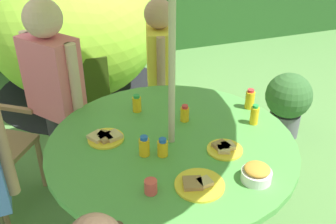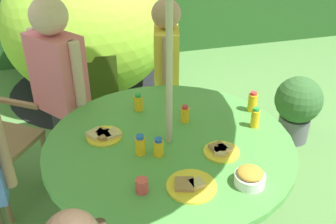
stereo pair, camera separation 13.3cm
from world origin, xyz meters
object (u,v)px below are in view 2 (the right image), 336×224
child_in_yellow_shirt (166,59)px  plate_near_left (191,185)px  dome_tent (87,26)px  plate_far_right (104,135)px  juice_bottle_mid_right (185,114)px  juice_bottle_center_back (138,103)px  juice_bottle_mid_left (140,145)px  snack_bowl (250,177)px  garden_table (169,160)px  potted_plant (297,106)px  plate_back_edge (221,151)px  juice_bottle_far_left (253,102)px  child_in_pink_shirt (58,74)px  juice_bottle_near_right (255,118)px  cup_near (142,186)px  juice_bottle_center_front (158,147)px

child_in_yellow_shirt → plate_near_left: 1.39m
dome_tent → child_in_yellow_shirt: bearing=-64.5°
dome_tent → plate_far_right: 2.16m
plate_far_right → juice_bottle_mid_right: (0.49, 0.04, 0.03)m
dome_tent → juice_bottle_center_back: (0.16, -1.91, 0.08)m
plate_far_right → juice_bottle_mid_left: size_ratio=1.79×
dome_tent → juice_bottle_center_back: bearing=-80.4°
dome_tent → snack_bowl: dome_tent is taller
garden_table → child_in_yellow_shirt: 1.02m
potted_plant → plate_back_edge: (-1.14, -0.97, 0.43)m
juice_bottle_far_left → potted_plant: bearing=37.7°
child_in_pink_shirt → plate_near_left: size_ratio=5.92×
juice_bottle_near_right → cup_near: 0.85m
child_in_yellow_shirt → juice_bottle_center_front: bearing=-3.0°
plate_far_right → plate_back_edge: bearing=-28.3°
juice_bottle_far_left → cup_near: juice_bottle_far_left is taller
dome_tent → juice_bottle_center_back: 1.92m
snack_bowl → juice_bottle_center_back: juice_bottle_center_back is taller
garden_table → juice_bottle_mid_right: 0.29m
snack_bowl → juice_bottle_near_right: juice_bottle_near_right is taller
plate_back_edge → juice_bottle_center_back: (-0.33, 0.56, 0.04)m
snack_bowl → garden_table: bearing=121.5°
garden_table → snack_bowl: size_ratio=9.43×
child_in_pink_shirt → plate_back_edge: 1.22m
potted_plant → snack_bowl: size_ratio=4.09×
plate_far_right → juice_bottle_near_right: 0.88m
plate_back_edge → cup_near: size_ratio=2.80×
juice_bottle_near_right → cup_near: juice_bottle_near_right is taller
child_in_yellow_shirt → juice_bottle_center_back: (-0.34, -0.59, -0.02)m
child_in_yellow_shirt → garden_table: bearing=0.0°
child_in_pink_shirt → juice_bottle_near_right: child_in_pink_shirt is taller
garden_table → juice_bottle_center_front: bearing=-129.3°
snack_bowl → cup_near: bearing=170.4°
snack_bowl → juice_bottle_mid_left: size_ratio=1.28×
potted_plant → plate_near_left: size_ratio=2.51×
plate_near_left → juice_bottle_center_back: size_ratio=2.11×
garden_table → juice_bottle_mid_left: bearing=-158.2°
juice_bottle_center_back → child_in_pink_shirt: bearing=143.5°
dome_tent → plate_near_left: 2.70m
plate_far_right → juice_bottle_far_left: 0.94m
juice_bottle_mid_right → juice_bottle_center_front: bearing=-129.6°
plate_far_right → snack_bowl: bearing=-43.3°
potted_plant → juice_bottle_far_left: juice_bottle_far_left is taller
potted_plant → juice_bottle_far_left: size_ratio=4.60×
dome_tent → child_in_yellow_shirt: (0.50, -1.33, 0.10)m
child_in_yellow_shirt → cup_near: bearing=-5.5°
garden_table → child_in_pink_shirt: bearing=127.6°
child_in_pink_shirt → juice_bottle_mid_right: (0.71, -0.55, -0.10)m
child_in_yellow_shirt → snack_bowl: size_ratio=8.78×
child_in_pink_shirt → snack_bowl: bearing=-2.2°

